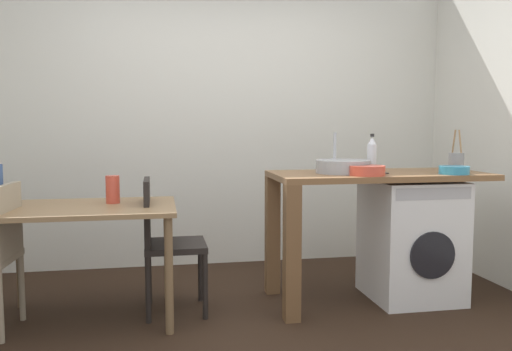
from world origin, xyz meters
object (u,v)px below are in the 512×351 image
bottle_tall_green (372,154)px  mixing_bowl (367,170)px  washing_machine (411,239)px  colander (454,170)px  dining_table (88,221)px  chair_opposite (164,238)px  vase (113,189)px  utensil_crock (456,161)px

bottle_tall_green → mixing_bowl: 0.35m
mixing_bowl → washing_machine: bearing=24.6°
washing_machine → colander: colander is taller
dining_table → washing_machine: size_ratio=1.28×
chair_opposite → vase: bearing=-99.2°
dining_table → vase: bearing=33.7°
washing_machine → bottle_tall_green: bottle_tall_green is taller
washing_machine → vase: 2.12m
dining_table → colander: size_ratio=5.50×
colander → chair_opposite: bearing=173.0°
chair_opposite → vase: 0.46m
colander → vase: 2.29m
washing_machine → mixing_bowl: (-0.43, -0.20, 0.53)m
chair_opposite → dining_table: bearing=-84.5°
dining_table → vase: vase is taller
washing_machine → colander: size_ratio=4.30×
utensil_crock → colander: utensil_crock is taller
dining_table → chair_opposite: 0.50m
chair_opposite → washing_machine: size_ratio=1.05×
washing_machine → bottle_tall_green: (-0.27, 0.10, 0.61)m
bottle_tall_green → utensil_crock: (0.64, -0.05, -0.05)m
utensil_crock → bottle_tall_green: bearing=175.3°
chair_opposite → mixing_bowl: (1.33, -0.22, 0.45)m
bottle_tall_green → mixing_bowl: bottle_tall_green is taller
chair_opposite → colander: (1.95, -0.24, 0.44)m
washing_machine → mixing_bowl: 0.71m
utensil_crock → vase: utensil_crock is taller
colander → vase: size_ratio=1.10×
utensil_crock → colander: (-0.18, -0.27, -0.04)m
dining_table → utensil_crock: bearing=1.8°
washing_machine → colander: 0.59m
chair_opposite → mixing_bowl: mixing_bowl is taller
washing_machine → mixing_bowl: size_ratio=3.63×
vase → colander: bearing=-7.2°
bottle_tall_green → utensil_crock: bearing=-4.7°
washing_machine → colander: (0.19, -0.22, 0.52)m
dining_table → washing_machine: bearing=0.7°
mixing_bowl → utensil_crock: 0.84m
dining_table → bottle_tall_green: bearing=3.9°
dining_table → chair_opposite: bearing=5.9°
mixing_bowl → colander: mixing_bowl is taller
utensil_crock → chair_opposite: bearing=-179.2°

